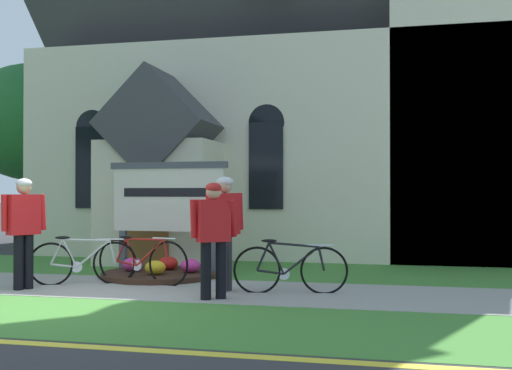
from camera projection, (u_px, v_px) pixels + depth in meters
The scene contains 15 objects.
ground at pixel (157, 269), 12.33m from camera, with size 140.00×140.00×0.00m, color #333335.
sidewalk_slab at pixel (211, 290), 9.65m from camera, with size 32.00×2.25×0.01m, color #99968E.
grass_verge at pixel (154, 320), 7.39m from camera, with size 32.00×2.38×0.01m, color #427F33.
church_lawn at pixel (251, 270), 12.19m from camera, with size 24.00×2.97×0.01m, color #427F33.
curb_paint_stripe at pixel (102, 347), 6.09m from camera, with size 28.00×0.16×0.01m, color yellow.
church_building at pixel (314, 76), 17.99m from camera, with size 12.44×11.63×13.22m.
church_sign at pixel (168, 200), 11.55m from camera, with size 2.30×0.23×2.08m.
flower_bed at pixel (160, 273), 11.12m from camera, with size 2.04×2.04×0.34m.
bicycle_yellow at pixel (142, 261), 10.34m from camera, with size 1.74×0.41×0.81m.
bicycle_white at pixel (83, 262), 10.28m from camera, with size 1.62×0.69×0.82m.
bicycle_blue at pixel (290, 268), 9.38m from camera, with size 1.71×0.34×0.83m.
cyclist_in_yellow_jersey at pixel (225, 223), 9.56m from camera, with size 0.45×0.62×1.76m.
cyclist_in_blue_jersey at pixel (213, 231), 8.83m from camera, with size 0.59×0.48×1.65m.
cyclist_in_white_jersey at pixel (24, 224), 9.72m from camera, with size 0.46×0.58×1.73m.
yard_deciduous_tree at pixel (38, 123), 18.21m from camera, with size 4.26×4.26×5.24m.
Camera 1 is at (4.67, -7.60, 1.51)m, focal length 43.90 mm.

